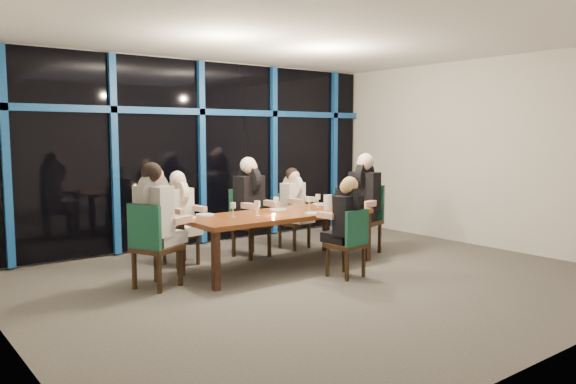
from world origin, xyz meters
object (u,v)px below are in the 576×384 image
chair_end_left (152,242)px  chair_near_mid (351,240)px  water_pitcher (328,202)px  chair_far_left (177,229)px  diner_far_right (294,196)px  wine_bottle (336,200)px  diner_near_mid (346,212)px  diner_far_mid (251,192)px  diner_end_right (363,189)px  chair_end_right (366,215)px  chair_far_mid (247,219)px  diner_end_left (156,207)px  chair_far_right (291,217)px  dining_table (279,218)px  diner_far_left (180,204)px

chair_end_left → chair_near_mid: 2.43m
chair_near_mid → water_pitcher: size_ratio=4.15×
chair_far_left → diner_far_right: diner_far_right is taller
chair_near_mid → wine_bottle: (0.57, 0.89, 0.38)m
chair_near_mid → diner_near_mid: 0.36m
wine_bottle → chair_far_left: bearing=149.5°
diner_far_mid → diner_end_right: 1.69m
chair_near_mid → chair_end_right: bearing=-148.1°
diner_end_right → chair_far_mid: bearing=-138.4°
diner_end_left → water_pitcher: (2.46, -0.25, -0.11)m
chair_far_right → dining_table: bearing=-142.0°
chair_near_mid → water_pitcher: water_pitcher is taller
chair_end_right → diner_end_left: 3.38m
diner_far_left → chair_near_mid: bearing=-62.9°
chair_end_right → diner_end_left: (-3.36, 0.11, 0.39)m
chair_far_left → chair_far_mid: (1.05, -0.17, 0.06)m
chair_near_mid → diner_far_right: size_ratio=1.03×
chair_end_right → diner_far_mid: size_ratio=1.06×
chair_near_mid → chair_far_mid: bearing=-86.2°
chair_end_right → chair_near_mid: (-1.25, -0.96, -0.09)m
dining_table → diner_end_right: bearing=-1.6°
diner_far_left → diner_far_right: size_ratio=1.02×
chair_far_left → diner_near_mid: size_ratio=1.05×
dining_table → chair_near_mid: 1.07m
diner_far_left → diner_end_right: diner_end_right is taller
water_pitcher → diner_far_right: bearing=53.1°
wine_bottle → chair_near_mid: bearing=-122.4°
dining_table → chair_far_mid: 0.90m
chair_far_mid → diner_far_right: (0.89, 0.00, 0.28)m
chair_end_right → diner_far_right: (-0.67, 0.90, 0.26)m
chair_far_mid → chair_far_right: chair_far_mid is taller
chair_far_left → chair_end_left: chair_end_left is taller
chair_far_left → chair_far_right: bearing=-10.4°
dining_table → diner_end_right: (1.55, -0.04, 0.30)m
diner_end_right → water_pitcher: size_ratio=4.79×
diner_near_mid → dining_table: bearing=-73.0°
chair_far_right → diner_end_left: diner_end_left is taller
chair_near_mid → diner_far_mid: 1.87m
chair_end_right → wine_bottle: wine_bottle is taller
chair_far_left → chair_end_right: bearing=-29.9°
wine_bottle → water_pitcher: (-0.22, -0.07, -0.01)m
wine_bottle → water_pitcher: wine_bottle is taller
chair_near_mid → diner_end_left: (-2.11, 1.07, 0.48)m
chair_end_left → diner_end_left: size_ratio=1.03×
diner_far_left → diner_end_right: (2.52, -1.02, 0.14)m
diner_far_right → water_pitcher: 1.07m
chair_far_left → chair_far_right: chair_far_left is taller
diner_end_left → diner_near_mid: bearing=-139.6°
chair_far_left → chair_end_right: size_ratio=0.86×
diner_far_right → chair_far_mid: bearing=172.9°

